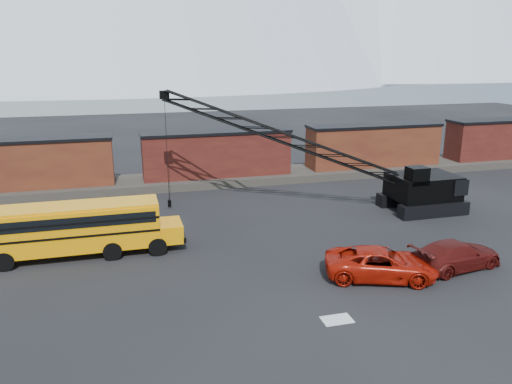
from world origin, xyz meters
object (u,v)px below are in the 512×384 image
red_pickup (381,264)px  maroon_suv (456,255)px  school_bus (78,227)px  crawler_crane (290,140)px

red_pickup → maroon_suv: bearing=-69.8°
maroon_suv → school_bus: bearing=60.5°
maroon_suv → crawler_crane: 14.73m
crawler_crane → maroon_suv: bearing=-66.8°
maroon_suv → crawler_crane: crawler_crane is taller
red_pickup → maroon_suv: (4.68, 0.03, -0.02)m
school_bus → maroon_suv: (20.48, -7.44, -0.99)m
maroon_suv → crawler_crane: bearing=13.6°
red_pickup → crawler_crane: (-0.83, 12.88, 4.60)m
crawler_crane → red_pickup: bearing=-86.3°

